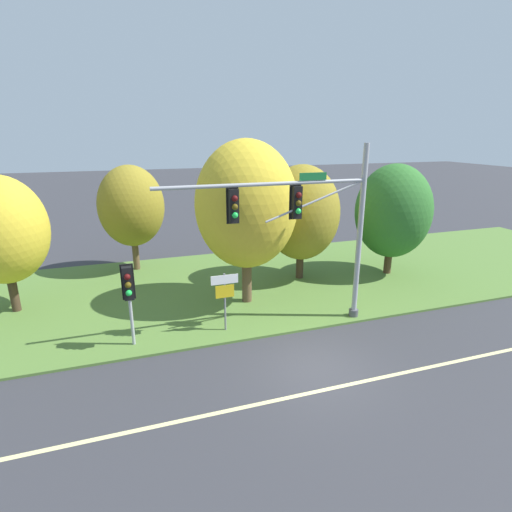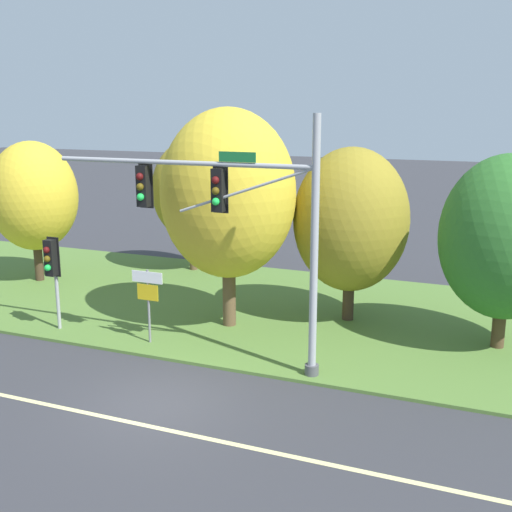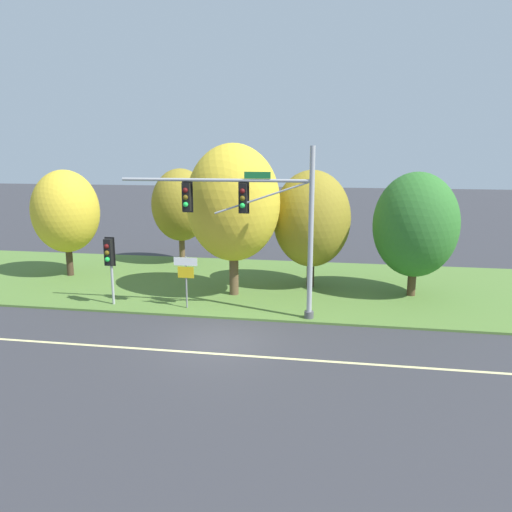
# 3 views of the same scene
# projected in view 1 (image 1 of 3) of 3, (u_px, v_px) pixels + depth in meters

# --- Properties ---
(ground_plane) EXTENTS (160.00, 160.00, 0.00)m
(ground_plane) POSITION_uv_depth(u_px,v_px,m) (317.00, 368.00, 13.70)
(ground_plane) COLOR #333338
(lane_stripe) EXTENTS (36.00, 0.16, 0.01)m
(lane_stripe) POSITION_uv_depth(u_px,v_px,m) (334.00, 388.00, 12.61)
(lane_stripe) COLOR beige
(lane_stripe) RESTS_ON ground
(grass_verge) EXTENTS (48.00, 11.50, 0.10)m
(grass_verge) POSITION_uv_depth(u_px,v_px,m) (247.00, 283.00, 21.16)
(grass_verge) COLOR #517533
(grass_verge) RESTS_ON ground
(traffic_signal_mast) EXTENTS (8.36, 0.49, 7.25)m
(traffic_signal_mast) POSITION_uv_depth(u_px,v_px,m) (310.00, 219.00, 15.34)
(traffic_signal_mast) COLOR #9EA0A5
(traffic_signal_mast) RESTS_ON grass_verge
(pedestrian_signal_near_kerb) EXTENTS (0.46, 0.55, 3.19)m
(pedestrian_signal_near_kerb) POSITION_uv_depth(u_px,v_px,m) (128.00, 288.00, 14.18)
(pedestrian_signal_near_kerb) COLOR #9EA0A5
(pedestrian_signal_near_kerb) RESTS_ON grass_verge
(route_sign_post) EXTENTS (1.09, 0.08, 2.40)m
(route_sign_post) POSITION_uv_depth(u_px,v_px,m) (225.00, 292.00, 15.61)
(route_sign_post) COLOR slate
(route_sign_post) RESTS_ON grass_verge
(tree_nearest_road) EXTENTS (3.70, 3.70, 6.00)m
(tree_nearest_road) POSITION_uv_depth(u_px,v_px,m) (2.00, 230.00, 16.77)
(tree_nearest_road) COLOR #423021
(tree_nearest_road) RESTS_ON grass_verge
(tree_left_of_mast) EXTENTS (3.62, 3.62, 5.96)m
(tree_left_of_mast) POSITION_uv_depth(u_px,v_px,m) (131.00, 206.00, 22.18)
(tree_left_of_mast) COLOR brown
(tree_left_of_mast) RESTS_ON grass_verge
(tree_behind_signpost) EXTENTS (4.52, 4.52, 7.40)m
(tree_behind_signpost) POSITION_uv_depth(u_px,v_px,m) (246.00, 205.00, 17.53)
(tree_behind_signpost) COLOR brown
(tree_behind_signpost) RESTS_ON grass_verge
(tree_mid_verge) EXTENTS (3.99, 3.99, 6.09)m
(tree_mid_verge) POSITION_uv_depth(u_px,v_px,m) (301.00, 213.00, 20.85)
(tree_mid_verge) COLOR #423021
(tree_mid_verge) RESTS_ON grass_verge
(tree_tall_centre) EXTENTS (4.06, 4.06, 6.07)m
(tree_tall_centre) POSITION_uv_depth(u_px,v_px,m) (393.00, 211.00, 21.61)
(tree_tall_centre) COLOR #4C3823
(tree_tall_centre) RESTS_ON grass_verge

